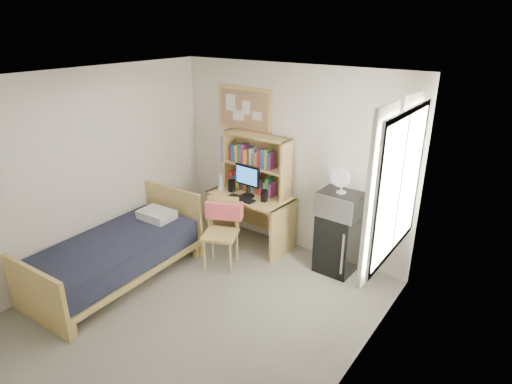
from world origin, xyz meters
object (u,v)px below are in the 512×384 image
Objects in this scene: desk at (250,219)px; desk_fan at (342,181)px; speaker_left at (232,186)px; bed at (116,260)px; bulletin_board at (245,109)px; microwave at (340,204)px; mini_fridge at (338,242)px; monitor at (247,182)px; desk_chair at (220,234)px; speaker_right at (264,196)px.

desk is 3.98× the size of desk_fan.
speaker_left is at bearing -168.69° from desk.
bed is 3.01m from desk_fan.
bulletin_board is 3.05× the size of desk_fan.
bed is 2.93m from microwave.
desk_fan is (-0.00, -0.02, 0.86)m from mini_fridge.
monitor is 1.41m from desk_fan.
desk_chair is (0.38, -1.06, -1.45)m from bulletin_board.
microwave is at bearing 9.30° from speaker_right.
microwave is at bearing 4.80° from desk.
bulletin_board is 0.77× the size of desk.
desk is 6.75× the size of speaker_left.
monitor is 0.33m from speaker_right.
mini_fridge is 1.83× the size of monitor.
bed is at bearing -102.99° from bulletin_board.
desk_chair is at bearing -70.37° from bulletin_board.
desk_fan reaches higher than speaker_left.
bulletin_board is 5.17× the size of speaker_left.
speaker_right is at bearing 47.33° from desk_chair.
mini_fridge is at bearing 10.34° from speaker_right.
mini_fridge is at bearing 5.63° from desk.
monitor reaches higher than mini_fridge.
desk_fan reaches higher than speaker_right.
desk_chair is 0.81m from speaker_right.
mini_fridge is (1.70, -0.24, -1.52)m from bulletin_board.
bed is at bearing -138.43° from microwave.
speaker_left is at bearing -86.83° from bulletin_board.
speaker_left is (-0.30, 0.01, -0.13)m from monitor.
speaker_left is at bearing -180.00° from speaker_right.
monitor is at bearing -174.08° from desk_fan.
bulletin_board is 2.70m from bed.
monitor reaches higher than microwave.
desk_chair reaches higher than desk.
microwave is at bearing -8.85° from bulletin_board.
speaker_left is at bearing -175.38° from microwave.
speaker_left is at bearing -180.00° from monitor.
bulletin_board is 1.97m from microwave.
microwave reaches higher than desk_chair.
bed is 11.90× the size of speaker_right.
monitor is (0.80, 1.73, 0.70)m from bed.
speaker_right is (0.62, -0.39, -1.07)m from bulletin_board.
desk_fan reaches higher than microwave.
desk_chair is at bearing -147.31° from microwave.
microwave is at bearing 7.28° from monitor.
desk_chair is at bearing -82.86° from desk.
desk is 0.61m from monitor.
bed is at bearing -103.28° from speaker_left.
bulletin_board is at bearing 96.02° from speaker_left.
bulletin_board is 1.84m from desk_fan.
speaker_left is 0.59× the size of desk_fan.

